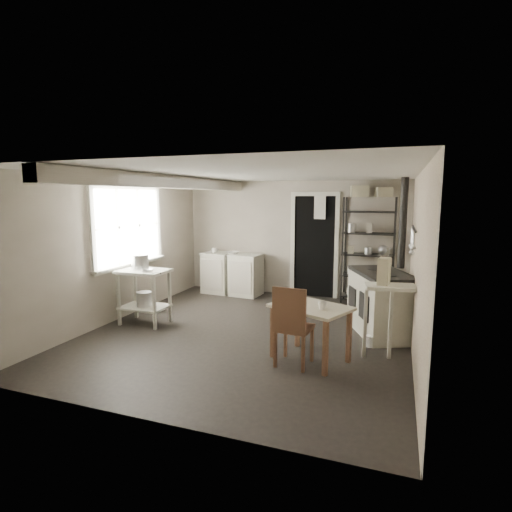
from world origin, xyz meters
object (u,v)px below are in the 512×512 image
(prep_table, at_px, (145,299))
(stockpot, at_px, (140,264))
(chair, at_px, (294,325))
(work_table, at_px, (310,330))
(base_cabinets, at_px, (232,272))
(flour_sack, at_px, (357,291))
(shelf_rack, at_px, (368,253))
(stove, at_px, (381,304))

(prep_table, bearing_deg, stockpot, 147.23)
(stockpot, xyz_separation_m, chair, (2.71, -0.80, -0.45))
(stockpot, bearing_deg, work_table, -11.86)
(base_cabinets, distance_m, chair, 3.66)
(flour_sack, bearing_deg, shelf_rack, 34.20)
(shelf_rack, bearing_deg, chair, -99.38)
(base_cabinets, bearing_deg, prep_table, -98.55)
(stove, bearing_deg, prep_table, 168.26)
(shelf_rack, bearing_deg, flour_sack, -144.55)
(prep_table, xyz_separation_m, chair, (2.60, -0.73, 0.08))
(prep_table, height_order, stockpot, stockpot)
(flour_sack, bearing_deg, base_cabinets, -178.63)
(stockpot, distance_m, base_cabinets, 2.35)
(prep_table, xyz_separation_m, base_cabinets, (0.52, 2.28, 0.06))
(shelf_rack, distance_m, stove, 1.81)
(stockpot, relative_size, shelf_rack, 0.15)
(prep_table, bearing_deg, work_table, -10.90)
(base_cabinets, distance_m, work_table, 3.59)
(stockpot, bearing_deg, prep_table, -32.77)
(prep_table, distance_m, work_table, 2.80)
(shelf_rack, height_order, work_table, shelf_rack)
(base_cabinets, bearing_deg, flour_sack, 5.66)
(flour_sack, bearing_deg, stove, -73.23)
(prep_table, bearing_deg, shelf_rack, 37.50)
(prep_table, relative_size, stove, 0.74)
(prep_table, xyz_separation_m, stockpot, (-0.11, 0.07, 0.54))
(stove, bearing_deg, work_table, -144.50)
(stockpot, distance_m, flour_sack, 3.94)
(prep_table, relative_size, stockpot, 2.99)
(chair, bearing_deg, shelf_rack, 84.48)
(prep_table, bearing_deg, stove, 12.06)
(shelf_rack, bearing_deg, work_table, -97.23)
(stove, bearing_deg, flour_sack, 82.96)
(work_table, distance_m, flour_sack, 2.89)
(stove, bearing_deg, base_cabinets, 129.11)
(chair, bearing_deg, stove, 63.45)
(chair, bearing_deg, stockpot, 168.66)
(stockpot, relative_size, chair, 0.30)
(work_table, bearing_deg, stove, 59.30)
(work_table, relative_size, flour_sack, 2.01)
(prep_table, xyz_separation_m, work_table, (2.75, -0.53, -0.02))
(base_cabinets, height_order, shelf_rack, shelf_rack)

